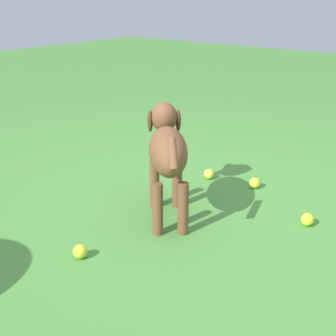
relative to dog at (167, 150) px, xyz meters
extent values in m
plane|color=#478438|center=(-0.14, -0.12, -0.37)|extent=(14.00, 14.00, 0.00)
ellipsoid|color=brown|center=(-0.03, 0.04, 0.01)|extent=(0.48, 0.49, 0.22)
cylinder|color=brown|center=(0.12, -0.04, -0.23)|extent=(0.05, 0.05, 0.27)
cylinder|color=brown|center=(0.03, -0.13, -0.23)|extent=(0.05, 0.05, 0.27)
cylinder|color=brown|center=(-0.10, 0.20, -0.23)|extent=(0.05, 0.05, 0.27)
cylinder|color=brown|center=(-0.19, 0.11, -0.23)|extent=(0.05, 0.05, 0.27)
ellipsoid|color=brown|center=(0.17, -0.18, 0.11)|extent=(0.22, 0.22, 0.16)
ellipsoid|color=#472B19|center=(0.22, -0.24, 0.09)|extent=(0.13, 0.13, 0.07)
sphere|color=black|center=(0.26, -0.27, 0.09)|extent=(0.03, 0.03, 0.03)
ellipsoid|color=#472B19|center=(0.22, -0.12, 0.09)|extent=(0.06, 0.06, 0.12)
ellipsoid|color=#472B19|center=(0.11, -0.23, 0.09)|extent=(0.06, 0.06, 0.12)
cylinder|color=brown|center=(-0.24, 0.26, 0.09)|extent=(0.14, 0.14, 0.13)
sphere|color=#D0E12C|center=(-0.63, -0.36, -0.34)|extent=(0.07, 0.07, 0.07)
sphere|color=#D0D533|center=(-0.17, -0.63, -0.34)|extent=(0.07, 0.07, 0.07)
sphere|color=#C9D430|center=(0.03, 0.59, -0.34)|extent=(0.07, 0.07, 0.07)
sphere|color=#D5DC3E|center=(0.13, -0.58, -0.34)|extent=(0.07, 0.07, 0.07)
camera|label=1|loc=(-1.52, 1.88, 0.79)|focal=53.50mm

